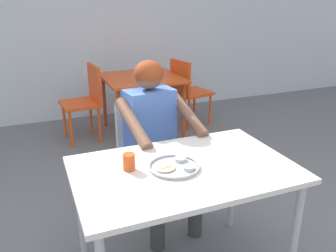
# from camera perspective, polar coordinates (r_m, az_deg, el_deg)

# --- Properties ---
(table_foreground) EXTENTS (1.19, 0.76, 0.74)m
(table_foreground) POSITION_cam_1_polar(r_m,az_deg,el_deg) (1.94, 2.60, -8.77)
(table_foreground) COLOR silver
(table_foreground) RESTS_ON ground
(thali_tray) EXTENTS (0.28, 0.28, 0.03)m
(thali_tray) POSITION_cam_1_polar(r_m,az_deg,el_deg) (1.89, 1.06, -6.56)
(thali_tray) COLOR #B7BABF
(thali_tray) RESTS_ON table_foreground
(drinking_cup) EXTENTS (0.07, 0.07, 0.09)m
(drinking_cup) POSITION_cam_1_polar(r_m,az_deg,el_deg) (1.87, -6.38, -5.76)
(drinking_cup) COLOR #D84C19
(drinking_cup) RESTS_ON table_foreground
(chair_foreground) EXTENTS (0.42, 0.44, 0.85)m
(chair_foreground) POSITION_cam_1_polar(r_m,az_deg,el_deg) (2.73, -3.99, -3.83)
(chair_foreground) COLOR silver
(chair_foreground) RESTS_ON ground
(diner_foreground) EXTENTS (0.54, 0.58, 1.20)m
(diner_foreground) POSITION_cam_1_polar(r_m,az_deg,el_deg) (2.45, -2.07, -0.93)
(diner_foreground) COLOR #393939
(diner_foreground) RESTS_ON ground
(table_background_red) EXTENTS (0.90, 0.88, 0.70)m
(table_background_red) POSITION_cam_1_polar(r_m,az_deg,el_deg) (4.22, -4.30, 7.02)
(table_background_red) COLOR #E04C19
(table_background_red) RESTS_ON ground
(chair_red_left) EXTENTS (0.45, 0.46, 0.87)m
(chair_red_left) POSITION_cam_1_polar(r_m,az_deg,el_deg) (4.14, -13.18, 4.60)
(chair_red_left) COLOR #EB4D1A
(chair_red_left) RESTS_ON ground
(chair_red_right) EXTENTS (0.50, 0.50, 0.86)m
(chair_red_right) POSITION_cam_1_polar(r_m,az_deg,el_deg) (4.51, 3.15, 6.19)
(chair_red_right) COLOR #E84D1A
(chair_red_right) RESTS_ON ground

